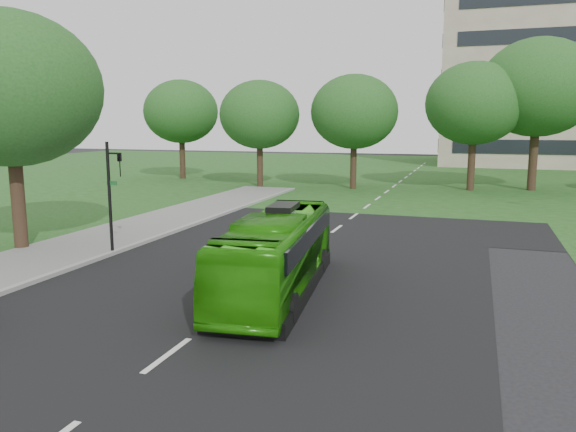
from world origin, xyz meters
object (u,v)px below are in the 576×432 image
(tree_side_near, at_px, (9,89))
(traffic_light, at_px, (112,189))
(tree_park_d, at_px, (538,88))
(bus, at_px, (277,253))
(tree_park_f, at_px, (181,112))
(tree_park_a, at_px, (260,115))
(tree_park_c, at_px, (475,104))
(tree_park_b, at_px, (354,112))

(tree_side_near, bearing_deg, traffic_light, 8.12)
(tree_park_d, relative_size, bus, 1.32)
(tree_park_f, xyz_separation_m, traffic_light, (12.66, -28.26, -3.57))
(traffic_light, bearing_deg, tree_park_f, 101.73)
(tree_side_near, xyz_separation_m, bus, (11.85, -2.07, -5.22))
(tree_park_a, relative_size, tree_park_d, 0.74)
(tree_park_a, distance_m, tree_side_near, 24.80)
(tree_park_d, bearing_deg, tree_park_c, -160.42)
(tree_park_a, bearing_deg, traffic_light, -82.22)
(tree_park_b, bearing_deg, tree_park_a, -172.52)
(tree_park_a, relative_size, tree_side_near, 0.90)
(traffic_light, bearing_deg, tree_side_near, 175.71)
(tree_park_a, distance_m, tree_park_b, 7.59)
(tree_park_b, bearing_deg, tree_park_c, 11.17)
(tree_park_f, distance_m, tree_side_near, 30.09)
(tree_park_b, height_order, tree_park_f, tree_park_f)
(tree_park_b, distance_m, tree_park_c, 9.01)
(tree_park_b, xyz_separation_m, tree_park_c, (8.82, 1.74, 0.60))
(tree_side_near, bearing_deg, tree_park_b, 72.14)
(tree_park_d, distance_m, tree_side_near, 36.27)
(tree_park_f, bearing_deg, tree_park_c, -2.97)
(bus, bearing_deg, tree_park_f, 116.94)
(tree_park_d, distance_m, traffic_light, 33.86)
(tree_side_near, relative_size, traffic_light, 2.14)
(tree_park_f, distance_m, traffic_light, 31.17)
(tree_park_b, xyz_separation_m, tree_park_f, (-16.88, 3.07, 0.18))
(tree_side_near, relative_size, bus, 1.09)
(tree_park_d, distance_m, bus, 33.31)
(tree_park_a, xyz_separation_m, tree_side_near, (-0.78, -24.78, 0.64))
(tree_park_c, distance_m, bus, 30.52)
(tree_park_b, bearing_deg, tree_park_f, 169.68)
(tree_park_d, relative_size, tree_park_f, 1.26)
(tree_side_near, bearing_deg, tree_park_a, 88.19)
(tree_park_b, distance_m, traffic_light, 25.76)
(tree_park_c, bearing_deg, tree_park_b, -168.83)
(tree_park_a, height_order, traffic_light, tree_park_a)
(tree_park_d, distance_m, tree_park_f, 30.22)
(tree_park_d, bearing_deg, tree_park_b, -165.93)
(tree_park_f, relative_size, bus, 1.04)
(tree_park_a, distance_m, bus, 29.40)
(tree_park_a, xyz_separation_m, tree_park_d, (20.82, 4.32, 1.97))
(bus, bearing_deg, tree_side_near, 163.59)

